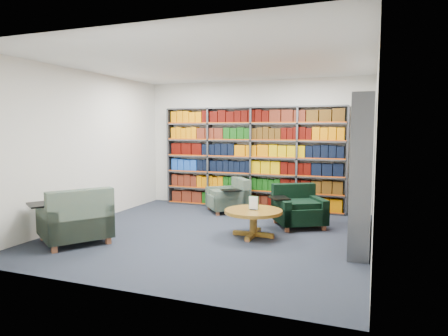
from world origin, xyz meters
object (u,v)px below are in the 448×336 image
(chair_green_right, at_px, (297,209))
(chair_teal_left, at_px, (231,198))
(chair_teal_front, at_px, (76,221))
(coffee_table, at_px, (253,215))

(chair_green_right, bearing_deg, chair_teal_left, 153.98)
(chair_teal_left, height_order, chair_teal_front, chair_teal_front)
(chair_teal_left, distance_m, chair_green_right, 1.71)
(chair_teal_left, relative_size, chair_green_right, 0.98)
(chair_teal_front, xyz_separation_m, coffee_table, (2.43, 1.31, 0.01))
(chair_green_right, height_order, chair_teal_front, chair_teal_front)
(chair_teal_front, bearing_deg, chair_teal_left, 65.19)
(chair_green_right, height_order, coffee_table, chair_green_right)
(chair_teal_left, bearing_deg, chair_green_right, -26.02)
(chair_teal_left, xyz_separation_m, chair_teal_front, (-1.42, -3.07, 0.07))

